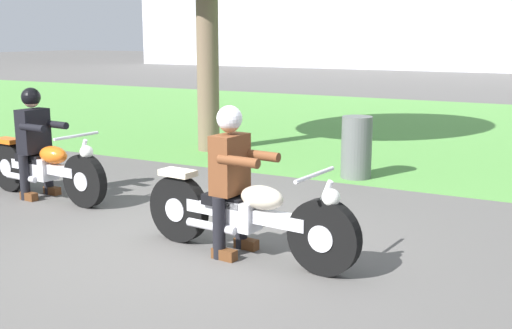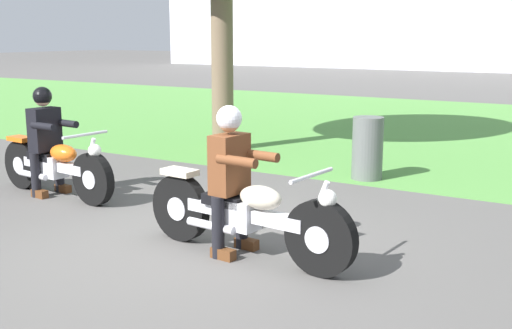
{
  "view_description": "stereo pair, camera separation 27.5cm",
  "coord_description": "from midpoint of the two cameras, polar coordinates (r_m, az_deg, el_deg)",
  "views": [
    {
      "loc": [
        3.46,
        -4.79,
        2.05
      ],
      "look_at": [
        0.67,
        0.36,
        0.85
      ],
      "focal_mm": 44.37,
      "sensor_mm": 36.0,
      "label": 1
    },
    {
      "loc": [
        3.7,
        -4.65,
        2.05
      ],
      "look_at": [
        0.67,
        0.36,
        0.85
      ],
      "focal_mm": 44.37,
      "sensor_mm": 36.0,
      "label": 2
    }
  ],
  "objects": [
    {
      "name": "ground",
      "position": [
        6.27,
        -5.74,
        -7.57
      ],
      "size": [
        120.0,
        120.0,
        0.0
      ],
      "primitive_type": "plane",
      "color": "#565451"
    },
    {
      "name": "grass_verge",
      "position": [
        14.73,
        16.81,
        3.13
      ],
      "size": [
        60.0,
        12.0,
        0.01
      ],
      "primitive_type": "cube",
      "color": "#549342",
      "rests_on": "ground"
    },
    {
      "name": "motorcycle_lead",
      "position": [
        5.91,
        0.37,
        -4.57
      ],
      "size": [
        2.32,
        0.66,
        0.9
      ],
      "rotation": [
        0.0,
        0.0,
        -0.09
      ],
      "color": "black",
      "rests_on": "ground"
    },
    {
      "name": "rider_lead",
      "position": [
        5.9,
        -0.93,
        -0.34
      ],
      "size": [
        0.58,
        0.49,
        1.42
      ],
      "rotation": [
        0.0,
        0.0,
        -0.09
      ],
      "color": "black",
      "rests_on": "ground"
    },
    {
      "name": "motorcycle_follow",
      "position": [
        8.48,
        -16.73,
        -0.15
      ],
      "size": [
        2.12,
        0.66,
        0.88
      ],
      "rotation": [
        0.0,
        0.0,
        -0.09
      ],
      "color": "black",
      "rests_on": "ground"
    },
    {
      "name": "rider_follow",
      "position": [
        8.54,
        -17.56,
        2.78
      ],
      "size": [
        0.58,
        0.49,
        1.41
      ],
      "rotation": [
        0.0,
        0.0,
        -0.09
      ],
      "color": "black",
      "rests_on": "ground"
    },
    {
      "name": "trash_can",
      "position": [
        9.25,
        10.86,
        1.45
      ],
      "size": [
        0.44,
        0.44,
        0.9
      ],
      "primitive_type": "cylinder",
      "color": "#595E5B",
      "rests_on": "ground"
    }
  ]
}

